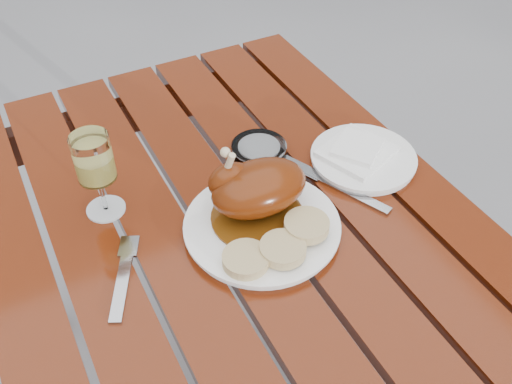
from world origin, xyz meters
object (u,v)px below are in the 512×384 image
at_px(side_plate, 363,158).
at_px(ashtray, 259,151).
at_px(table, 247,362).
at_px(wine_glass, 98,176).
at_px(dinner_plate, 262,227).

xyz_separation_m(side_plate, ashtray, (-0.17, 0.11, 0.01)).
xyz_separation_m(table, wine_glass, (-0.18, 0.18, 0.45)).
bearing_deg(ashtray, side_plate, -32.37).
bearing_deg(dinner_plate, ashtray, 63.68).
height_order(table, ashtray, ashtray).
bearing_deg(ashtray, table, -123.69).
bearing_deg(wine_glass, side_plate, -11.94).
distance_m(dinner_plate, wine_glass, 0.29).
bearing_deg(wine_glass, table, -44.82).
xyz_separation_m(table, ashtray, (0.12, 0.19, 0.39)).
xyz_separation_m(dinner_plate, ashtray, (0.09, 0.18, 0.00)).
bearing_deg(table, dinner_plate, 15.60).
distance_m(table, wine_glass, 0.52).
bearing_deg(side_plate, wine_glass, 168.06).
height_order(table, side_plate, side_plate).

